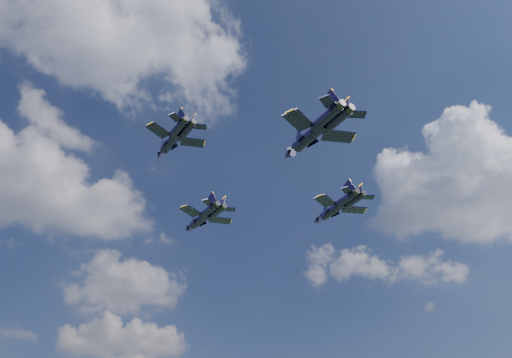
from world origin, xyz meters
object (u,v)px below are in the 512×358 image
object	(u,v)px
jet_lead	(200,220)
jet_right	(332,210)
jet_slot	(308,137)
jet_left	(170,143)

from	to	relation	value
jet_lead	jet_right	size ratio (longest dim) A/B	1.00
jet_right	jet_slot	size ratio (longest dim) A/B	0.92
jet_lead	jet_right	bearing A→B (deg)	-48.22
jet_left	jet_right	bearing A→B (deg)	0.82
jet_left	jet_right	world-z (taller)	jet_left
jet_lead	jet_slot	bearing A→B (deg)	-91.29
jet_lead	jet_left	distance (m)	27.88
jet_left	jet_right	xyz separation A→B (m)	(37.26, 7.06, -2.30)
jet_lead	jet_left	size ratio (longest dim) A/B	1.17
jet_lead	jet_left	bearing A→B (deg)	-130.82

